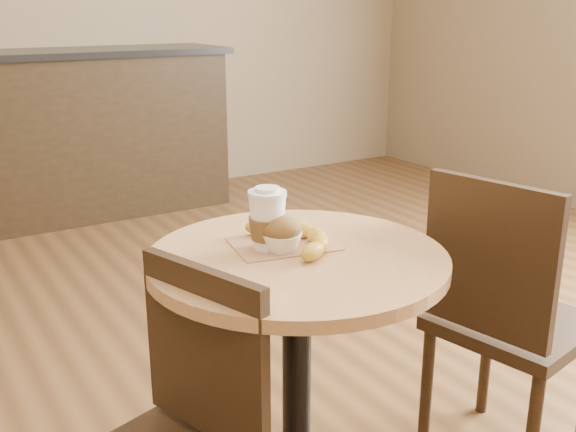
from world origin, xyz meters
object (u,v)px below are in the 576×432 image
object	(u,v)px
coffee_cup	(267,222)
banana	(297,236)
muffin	(282,233)
chair_right	(504,315)
cafe_table	(297,339)

from	to	relation	value
coffee_cup	banana	world-z (taller)	coffee_cup
coffee_cup	muffin	xyz separation A→B (m)	(0.02, -0.03, -0.02)
chair_right	muffin	xyz separation A→B (m)	(-0.63, 0.14, 0.31)
chair_right	coffee_cup	world-z (taller)	coffee_cup
chair_right	muffin	world-z (taller)	chair_right
cafe_table	muffin	size ratio (longest dim) A/B	7.73
banana	chair_right	bearing A→B (deg)	-13.70
cafe_table	muffin	distance (m)	0.27
cafe_table	coffee_cup	xyz separation A→B (m)	(-0.04, 0.06, 0.29)
cafe_table	coffee_cup	distance (m)	0.30
chair_right	muffin	distance (m)	0.72
muffin	banana	bearing A→B (deg)	20.77
cafe_table	chair_right	bearing A→B (deg)	-10.06
cafe_table	chair_right	world-z (taller)	chair_right
cafe_table	muffin	bearing A→B (deg)	129.51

